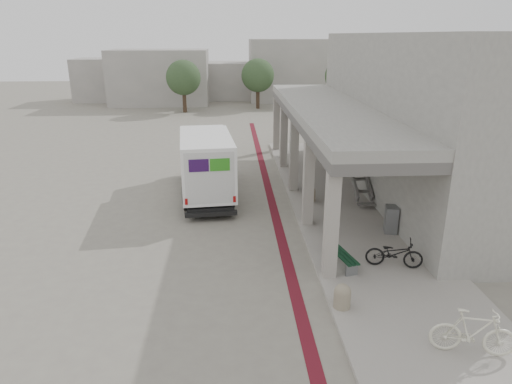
{
  "coord_description": "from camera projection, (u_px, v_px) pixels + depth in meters",
  "views": [
    {
      "loc": [
        -0.74,
        -15.43,
        6.91
      ],
      "look_at": [
        0.12,
        -0.06,
        1.6
      ],
      "focal_mm": 32.0,
      "sensor_mm": 36.0,
      "label": 1
    }
  ],
  "objects": [
    {
      "name": "bicycle_cream",
      "position": [
        473.0,
        332.0,
        10.1
      ],
      "size": [
        1.93,
        0.96,
        1.12
      ],
      "primitive_type": "imported",
      "rotation": [
        0.0,
        0.0,
        1.33
      ],
      "color": "beige",
      "rests_on": "sidewalk"
    },
    {
      "name": "sidewalk",
      "position": [
        359.0,
        228.0,
        17.05
      ],
      "size": [
        4.4,
        28.0,
        0.12
      ],
      "primitive_type": "cube",
      "color": "gray",
      "rests_on": "ground"
    },
    {
      "name": "bollard_far",
      "position": [
        311.0,
        194.0,
        19.63
      ],
      "size": [
        0.42,
        0.42,
        0.63
      ],
      "color": "gray",
      "rests_on": "sidewalk"
    },
    {
      "name": "bench",
      "position": [
        340.0,
        255.0,
        14.19
      ],
      "size": [
        0.8,
        1.83,
        0.42
      ],
      "rotation": [
        0.0,
        0.0,
        0.24
      ],
      "color": "slate",
      "rests_on": "sidewalk"
    },
    {
      "name": "bollard_near",
      "position": [
        342.0,
        296.0,
        11.92
      ],
      "size": [
        0.45,
        0.45,
        0.67
      ],
      "color": "gray",
      "rests_on": "sidewalk"
    },
    {
      "name": "tree_mid",
      "position": [
        258.0,
        76.0,
        44.24
      ],
      "size": [
        3.2,
        3.2,
        4.8
      ],
      "color": "#38281C",
      "rests_on": "ground"
    },
    {
      "name": "fedex_truck",
      "position": [
        206.0,
        162.0,
        20.38
      ],
      "size": [
        2.73,
        6.93,
        2.88
      ],
      "rotation": [
        0.0,
        0.0,
        0.1
      ],
      "color": "black",
      "rests_on": "ground"
    },
    {
      "name": "utility_cabinet",
      "position": [
        391.0,
        219.0,
        16.47
      ],
      "size": [
        0.56,
        0.67,
        0.97
      ],
      "primitive_type": "cube",
      "rotation": [
        0.0,
        0.0,
        -0.23
      ],
      "color": "slate",
      "rests_on": "sidewalk"
    },
    {
      "name": "tree_left",
      "position": [
        183.0,
        78.0,
        41.98
      ],
      "size": [
        3.2,
        3.2,
        4.8
      ],
      "color": "#38281C",
      "rests_on": "ground"
    },
    {
      "name": "tree_right",
      "position": [
        342.0,
        76.0,
        43.72
      ],
      "size": [
        3.2,
        3.2,
        4.8
      ],
      "color": "#38281C",
      "rests_on": "ground"
    },
    {
      "name": "bicycle_black",
      "position": [
        394.0,
        253.0,
        13.99
      ],
      "size": [
        1.81,
        1.0,
        0.9
      ],
      "primitive_type": "imported",
      "rotation": [
        0.0,
        0.0,
        1.33
      ],
      "color": "black",
      "rests_on": "sidewalk"
    },
    {
      "name": "ground",
      "position": [
        253.0,
        232.0,
        16.85
      ],
      "size": [
        120.0,
        120.0,
        0.0
      ],
      "primitive_type": "plane",
      "color": "slate",
      "rests_on": "ground"
    },
    {
      "name": "bike_lane_stripe",
      "position": [
        274.0,
        212.0,
        18.79
      ],
      "size": [
        0.35,
        40.0,
        0.01
      ],
      "primitive_type": "cube",
      "color": "#59111D",
      "rests_on": "ground"
    },
    {
      "name": "distant_backdrop",
      "position": [
        210.0,
        76.0,
        49.69
      ],
      "size": [
        28.0,
        10.0,
        6.5
      ],
      "color": "gray",
      "rests_on": "ground"
    },
    {
      "name": "transit_building",
      "position": [
        400.0,
        118.0,
        20.36
      ],
      "size": [
        7.6,
        17.0,
        7.0
      ],
      "color": "gray",
      "rests_on": "ground"
    }
  ]
}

